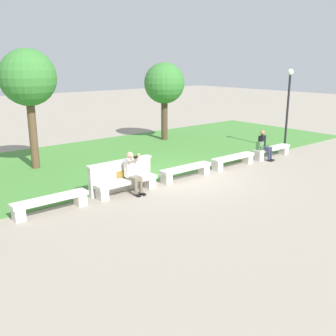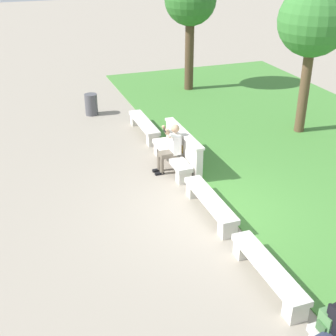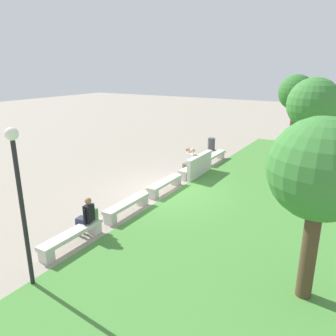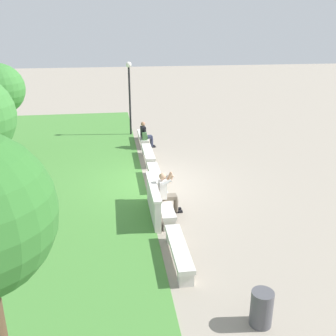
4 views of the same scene
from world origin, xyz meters
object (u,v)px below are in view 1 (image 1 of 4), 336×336
at_px(person_photographer, 132,171).
at_px(tree_left_background, 28,79).
at_px(bench_far, 233,159).
at_px(person_distant, 264,144).
at_px(backpack, 260,146).
at_px(bench_end, 272,150).
at_px(tree_behind_wall, 164,84).
at_px(bench_mid, 186,170).
at_px(lamp_post, 288,98).
at_px(bench_main, 51,202).
at_px(bench_near, 127,184).

relative_size(person_photographer, tree_left_background, 0.29).
xyz_separation_m(bench_far, person_distant, (1.88, -0.07, 0.37)).
xyz_separation_m(backpack, tree_left_background, (-7.80, 4.80, 2.81)).
bearing_deg(person_distant, backpack, 164.89).
bearing_deg(person_photographer, bench_end, 0.60).
distance_m(bench_far, person_distant, 1.91).
relative_size(backpack, tree_behind_wall, 0.11).
height_order(tree_behind_wall, tree_left_background, tree_left_background).
xyz_separation_m(bench_end, backpack, (-0.86, -0.01, 0.32)).
xyz_separation_m(bench_mid, lamp_post, (6.80, 0.49, 2.15)).
xyz_separation_m(person_photographer, tree_left_background, (-1.21, 4.87, 2.70)).
xyz_separation_m(bench_main, tree_behind_wall, (9.04, 6.03, 2.62)).
bearing_deg(person_distant, lamp_post, 13.12).
bearing_deg(backpack, person_photographer, -179.42).
relative_size(bench_end, lamp_post, 0.58).
height_order(person_distant, backpack, person_distant).
distance_m(bench_main, lamp_post, 12.08).
distance_m(bench_end, tree_behind_wall, 6.67).
distance_m(bench_far, tree_behind_wall, 6.72).
bearing_deg(bench_far, person_photographer, -179.09).
xyz_separation_m(tree_behind_wall, tree_left_background, (-7.55, -1.24, 0.50)).
bearing_deg(tree_left_background, bench_mid, -53.20).
height_order(person_distant, tree_behind_wall, tree_behind_wall).
bearing_deg(bench_mid, person_distant, -0.84).
height_order(tree_left_background, lamp_post, tree_left_background).
distance_m(bench_main, backpack, 9.30).
bearing_deg(person_distant, bench_main, 179.61).
height_order(bench_main, bench_near, same).
bearing_deg(lamp_post, bench_main, -177.64).
distance_m(bench_end, lamp_post, 2.79).
distance_m(person_photographer, lamp_post, 9.34).
distance_m(backpack, lamp_post, 3.20).
height_order(bench_mid, bench_far, same).
xyz_separation_m(bench_near, lamp_post, (9.34, 0.49, 2.15)).
xyz_separation_m(bench_far, tree_left_background, (-6.12, 4.79, 3.13)).
bearing_deg(backpack, bench_end, 0.69).
relative_size(bench_main, bench_near, 1.00).
bearing_deg(bench_mid, person_photographer, -178.12).
relative_size(bench_far, person_distant, 1.72).
relative_size(bench_near, bench_end, 1.00).
height_order(bench_near, bench_mid, same).
relative_size(bench_main, bench_end, 1.00).
height_order(person_distant, tree_left_background, tree_left_background).
height_order(bench_far, backpack, backpack).
relative_size(bench_far, tree_left_background, 0.48).
height_order(bench_end, backpack, backpack).
bearing_deg(bench_main, bench_near, 0.00).
relative_size(person_distant, lamp_post, 0.34).
bearing_deg(bench_far, bench_near, 180.00).
bearing_deg(backpack, bench_near, 179.91).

